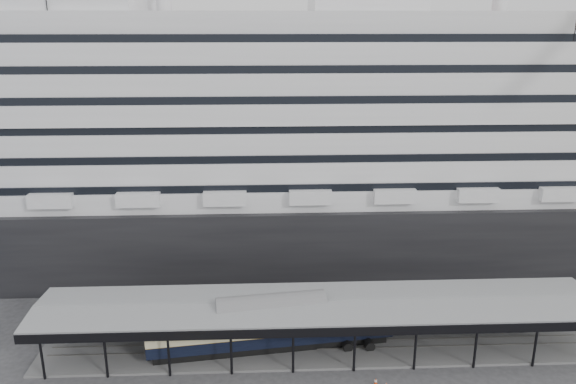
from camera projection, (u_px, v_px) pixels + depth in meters
name	position (u px, v px, depth m)	size (l,w,h in m)	color
ground	(324.00, 377.00, 52.35)	(200.00, 200.00, 0.00)	#38383B
cruise_ship	(303.00, 122.00, 77.50)	(130.00, 30.00, 43.90)	black
platform_canopy	(320.00, 327.00, 56.42)	(56.00, 9.18, 5.30)	slate
pullman_carriage	(271.00, 323.00, 56.06)	(24.73, 6.28, 24.08)	black
traffic_cone_mid	(376.00, 382.00, 51.07)	(0.52, 0.52, 0.77)	#D93F0C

